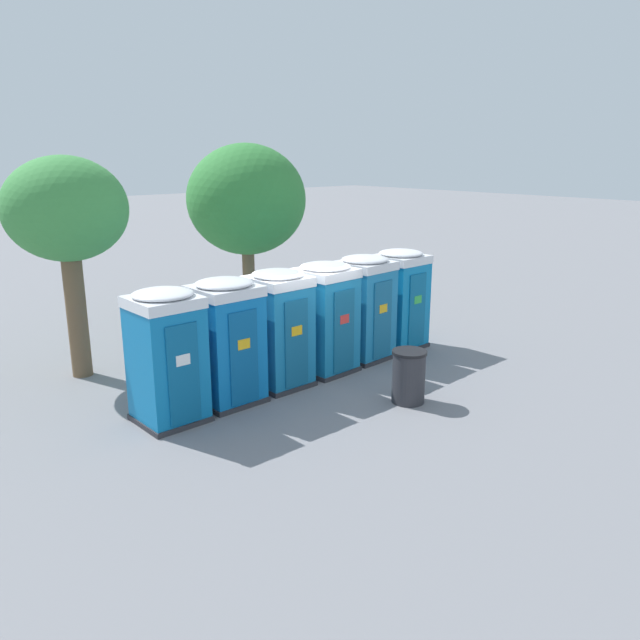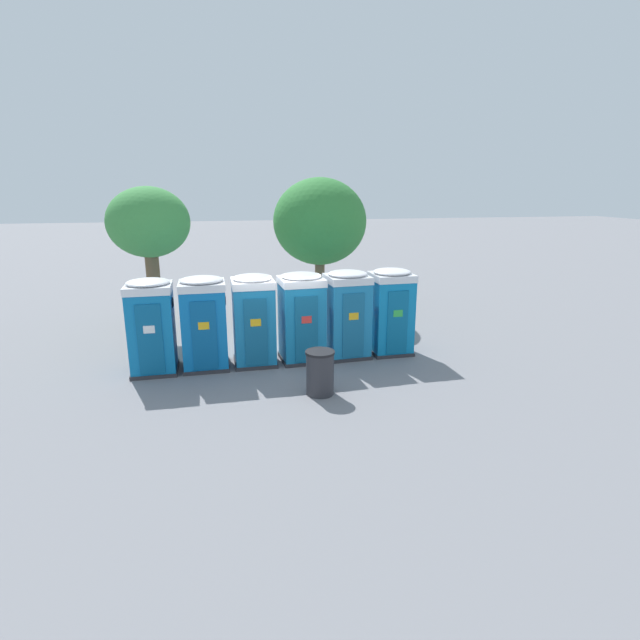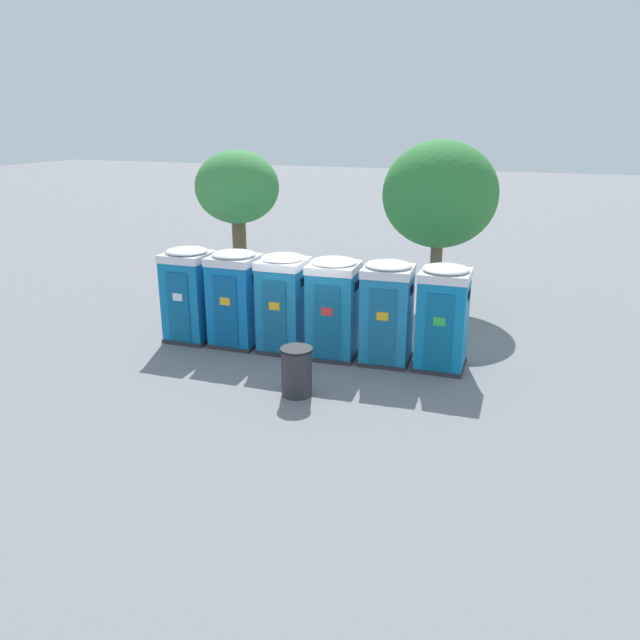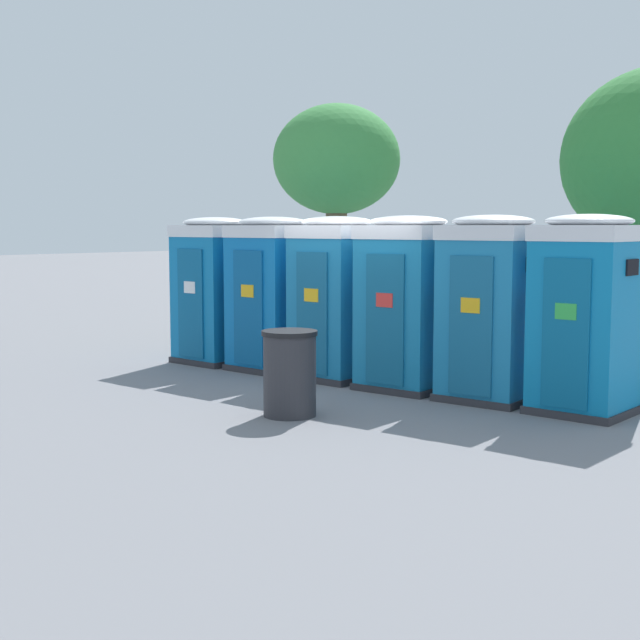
# 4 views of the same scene
# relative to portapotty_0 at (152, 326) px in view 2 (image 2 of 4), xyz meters

# --- Properties ---
(ground_plane) EXTENTS (120.00, 120.00, 0.00)m
(ground_plane) POSITION_rel_portapotty_0_xyz_m (3.36, 0.34, -1.28)
(ground_plane) COLOR slate
(portapotty_0) EXTENTS (1.21, 1.22, 2.54)m
(portapotty_0) POSITION_rel_portapotty_0_xyz_m (0.00, 0.00, 0.00)
(portapotty_0) COLOR #2D2D33
(portapotty_0) RESTS_ON ground
(portapotty_1) EXTENTS (1.26, 1.23, 2.54)m
(portapotty_1) POSITION_rel_portapotty_0_xyz_m (1.35, 0.08, -0.00)
(portapotty_1) COLOR #2D2D33
(portapotty_1) RESTS_ON ground
(portapotty_2) EXTENTS (1.18, 1.22, 2.54)m
(portapotty_2) POSITION_rel_portapotty_0_xyz_m (2.69, 0.13, 0.00)
(portapotty_2) COLOR #2D2D33
(portapotty_2) RESTS_ON ground
(portapotty_3) EXTENTS (1.29, 1.28, 2.54)m
(portapotty_3) POSITION_rel_portapotty_0_xyz_m (4.04, 0.16, -0.00)
(portapotty_3) COLOR #2D2D33
(portapotty_3) RESTS_ON ground
(portapotty_4) EXTENTS (1.29, 1.28, 2.54)m
(portapotty_4) POSITION_rel_portapotty_0_xyz_m (5.39, 0.27, -0.00)
(portapotty_4) COLOR #2D2D33
(portapotty_4) RESTS_ON ground
(portapotty_5) EXTENTS (1.21, 1.23, 2.54)m
(portapotty_5) POSITION_rel_portapotty_0_xyz_m (6.74, 0.34, 0.00)
(portapotty_5) COLOR #2D2D33
(portapotty_5) RESTS_ON ground
(street_tree_0) EXTENTS (3.52, 3.52, 5.18)m
(street_tree_0) POSITION_rel_portapotty_0_xyz_m (5.62, 5.48, 2.25)
(street_tree_0) COLOR brown
(street_tree_0) RESTS_ON ground
(street_tree_1) EXTENTS (2.59, 2.59, 4.86)m
(street_tree_1) POSITION_rel_portapotty_0_xyz_m (-0.32, 3.57, 2.38)
(street_tree_1) COLOR brown
(street_tree_1) RESTS_ON ground
(trash_can) EXTENTS (0.71, 0.71, 1.08)m
(trash_can) POSITION_rel_portapotty_0_xyz_m (4.08, -2.34, -0.74)
(trash_can) COLOR #2D2D33
(trash_can) RESTS_ON ground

